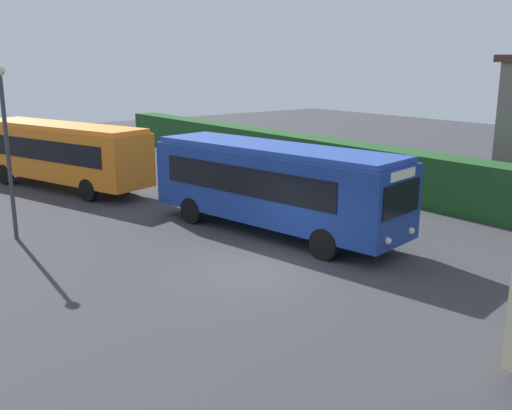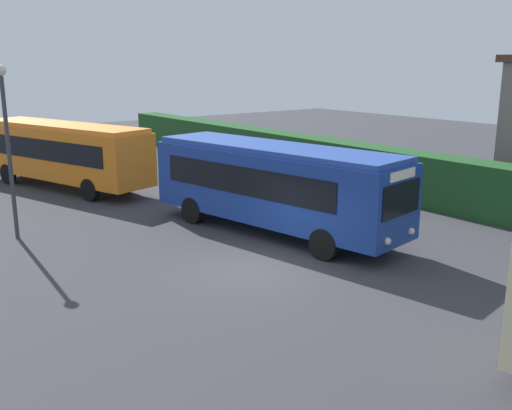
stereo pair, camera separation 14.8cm
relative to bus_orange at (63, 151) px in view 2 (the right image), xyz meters
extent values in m
plane|color=#38383D|center=(14.66, 0.48, -1.80)|extent=(86.10, 86.10, 0.00)
cube|color=orange|center=(0.01, 0.00, -0.07)|extent=(10.44, 5.15, 2.36)
cube|color=orange|center=(0.01, 0.00, 1.21)|extent=(10.09, 4.88, 0.20)
cube|color=black|center=(0.63, -1.03, 0.21)|extent=(7.64, 2.33, 0.94)
cube|color=black|center=(-0.04, 1.21, 0.21)|extent=(7.64, 2.33, 0.94)
cube|color=black|center=(-4.90, -1.47, 0.21)|extent=(0.58, 1.83, 0.99)
cube|color=silver|center=(-4.90, -1.47, 0.93)|extent=(0.40, 1.23, 0.28)
cylinder|color=black|center=(-2.72, -1.92, -1.30)|extent=(1.04, 0.56, 1.00)
cylinder|color=black|center=(-3.33, 0.10, -1.30)|extent=(1.04, 0.56, 1.00)
cylinder|color=black|center=(3.34, -0.10, -1.30)|extent=(1.04, 0.56, 1.00)
cylinder|color=black|center=(2.73, 1.92, -1.30)|extent=(1.04, 0.56, 1.00)
sphere|color=silver|center=(-5.09, -0.86, -0.90)|extent=(0.22, 0.22, 0.22)
cube|color=navy|center=(12.00, 3.25, -0.05)|extent=(10.18, 4.16, 2.39)
cube|color=#2747A0|center=(12.00, 3.25, 1.25)|extent=(9.86, 3.91, 0.20)
cube|color=black|center=(11.49, 4.47, 0.24)|extent=(7.62, 1.33, 0.96)
cube|color=black|center=(11.92, 1.93, 0.24)|extent=(7.62, 1.33, 0.96)
cube|color=black|center=(16.90, 4.08, 0.24)|extent=(0.39, 2.06, 1.01)
cube|color=silver|center=(16.90, 4.08, 0.97)|extent=(0.27, 1.39, 0.28)
cylinder|color=black|center=(14.83, 4.92, -1.30)|extent=(1.03, 0.44, 1.00)
cylinder|color=black|center=(15.22, 2.61, -1.30)|extent=(1.03, 0.44, 1.00)
cylinder|color=black|center=(8.78, 3.90, -1.30)|extent=(1.03, 0.44, 1.00)
cylinder|color=black|center=(9.17, 1.58, -1.30)|extent=(1.03, 0.44, 1.00)
sphere|color=silver|center=(16.80, 4.77, -0.90)|extent=(0.22, 0.22, 0.22)
sphere|color=silver|center=(17.03, 3.39, -0.90)|extent=(0.22, 0.22, 0.22)
sphere|color=silver|center=(22.48, 0.36, -0.90)|extent=(0.22, 0.22, 0.22)
cube|color=#1F4D21|center=(14.66, 11.04, -0.71)|extent=(55.05, 1.51, 2.17)
cylinder|color=#38383D|center=(7.09, -4.26, 0.96)|extent=(0.14, 0.14, 5.51)
sphere|color=beige|center=(7.09, -4.26, 3.89)|extent=(0.36, 0.36, 0.36)
camera|label=1|loc=(27.40, -9.53, 4.18)|focal=40.79mm
camera|label=2|loc=(27.49, -9.41, 4.18)|focal=40.79mm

